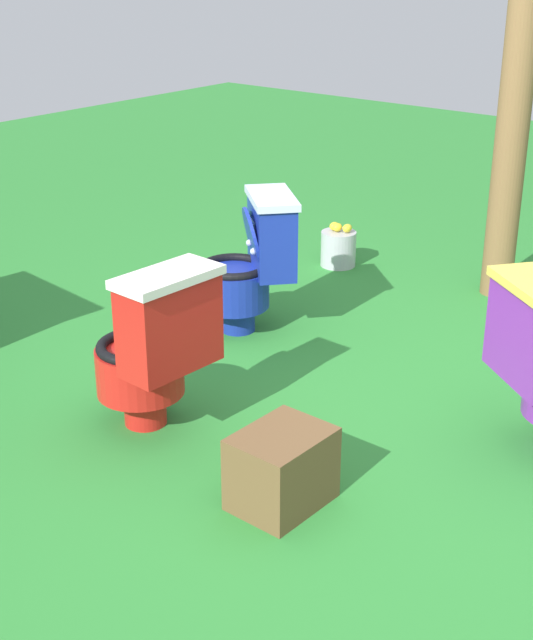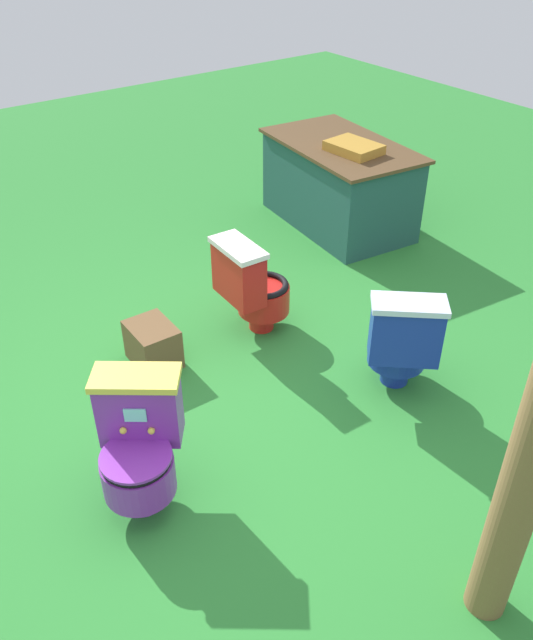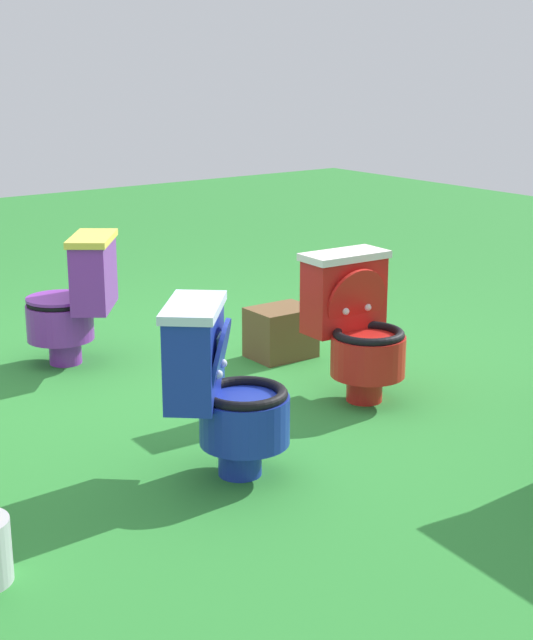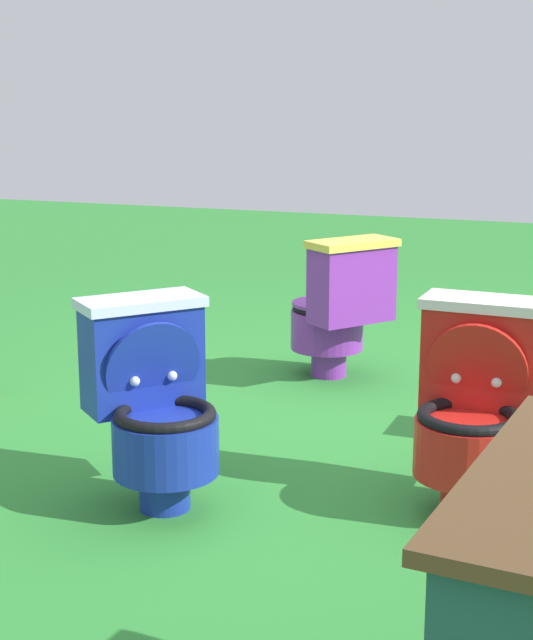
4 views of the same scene
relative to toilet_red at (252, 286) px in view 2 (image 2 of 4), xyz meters
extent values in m
plane|color=#2D8433|center=(0.54, -0.75, -0.37)|extent=(14.00, 14.00, 0.00)
cylinder|color=red|center=(0.00, 0.07, -0.30)|extent=(0.19, 0.19, 0.14)
cylinder|color=red|center=(0.00, 0.09, -0.13)|extent=(0.39, 0.39, 0.20)
torus|color=black|center=(0.00, 0.09, -0.02)|extent=(0.37, 0.37, 0.04)
cylinder|color=white|center=(0.00, 0.09, -0.07)|extent=(0.25, 0.25, 0.01)
cube|color=red|center=(-0.01, -0.11, 0.13)|extent=(0.42, 0.21, 0.37)
cube|color=white|center=(-0.01, -0.11, 0.33)|extent=(0.44, 0.23, 0.04)
cube|color=#8CE0E5|center=(0.00, -0.01, 0.18)|extent=(0.11, 0.01, 0.08)
cylinder|color=red|center=(0.00, -0.01, 0.12)|extent=(0.35, 0.11, 0.35)
sphere|color=white|center=(-0.07, 0.00, 0.08)|extent=(0.04, 0.04, 0.04)
sphere|color=white|center=(0.07, -0.01, 0.08)|extent=(0.04, 0.04, 0.04)
cylinder|color=#192D9E|center=(1.00, 0.42, -0.30)|extent=(0.25, 0.25, 0.14)
cylinder|color=#192D9E|center=(0.99, 0.43, -0.13)|extent=(0.52, 0.52, 0.20)
torus|color=black|center=(0.99, 0.43, -0.02)|extent=(0.50, 0.50, 0.04)
cylinder|color=silver|center=(0.99, 0.43, -0.07)|extent=(0.34, 0.34, 0.01)
cube|color=#192D9E|center=(1.14, 0.30, 0.13)|extent=(0.41, 0.43, 0.37)
cube|color=silver|center=(1.14, 0.30, 0.33)|extent=(0.45, 0.47, 0.04)
cube|color=#8CE0E5|center=(1.06, 0.36, 0.18)|extent=(0.08, 0.09, 0.08)
cylinder|color=#192D9E|center=(1.06, 0.36, 0.12)|extent=(0.30, 0.32, 0.35)
sphere|color=silver|center=(1.01, 0.31, 0.08)|extent=(0.04, 0.04, 0.04)
sphere|color=silver|center=(1.11, 0.42, 0.08)|extent=(0.04, 0.04, 0.04)
cylinder|color=purple|center=(0.94, -1.37, -0.30)|extent=(0.25, 0.25, 0.14)
cylinder|color=purple|center=(0.96, -1.38, -0.13)|extent=(0.52, 0.52, 0.20)
torus|color=black|center=(0.96, -1.38, -0.02)|extent=(0.50, 0.50, 0.04)
cylinder|color=#EACC4C|center=(0.96, -1.38, -0.07)|extent=(0.34, 0.34, 0.01)
cube|color=purple|center=(0.80, -1.26, 0.13)|extent=(0.40, 0.44, 0.37)
cube|color=#EACC4C|center=(0.80, -1.26, 0.33)|extent=(0.43, 0.48, 0.04)
cube|color=#8CE0E5|center=(0.88, -1.32, 0.18)|extent=(0.07, 0.09, 0.08)
cylinder|color=purple|center=(0.96, -1.38, 0.00)|extent=(0.50, 0.50, 0.02)
sphere|color=#EACC4C|center=(0.93, -1.27, 0.08)|extent=(0.04, 0.04, 0.04)
sphere|color=#EACC4C|center=(0.84, -1.38, 0.08)|extent=(0.04, 0.04, 0.04)
cube|color=#23514C|center=(-0.96, 1.65, 0.00)|extent=(1.48, 0.95, 0.74)
cube|color=brown|center=(-0.96, 1.65, 0.38)|extent=(1.55, 1.02, 0.03)
cube|color=#B7842D|center=(-0.74, 1.59, 0.44)|extent=(0.47, 0.36, 0.08)
cylinder|color=brown|center=(2.36, -0.39, 0.59)|extent=(0.18, 0.18, 1.92)
cube|color=brown|center=(-0.10, -0.75, -0.23)|extent=(0.36, 0.28, 0.29)
camera|label=1|loc=(-2.32, -2.49, 1.55)|focal=51.13mm
camera|label=2|loc=(3.15, -2.20, 2.36)|focal=36.55mm
camera|label=3|loc=(3.08, 3.41, 1.30)|focal=53.81mm
camera|label=4|loc=(-0.48, 3.37, 1.08)|focal=56.25mm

